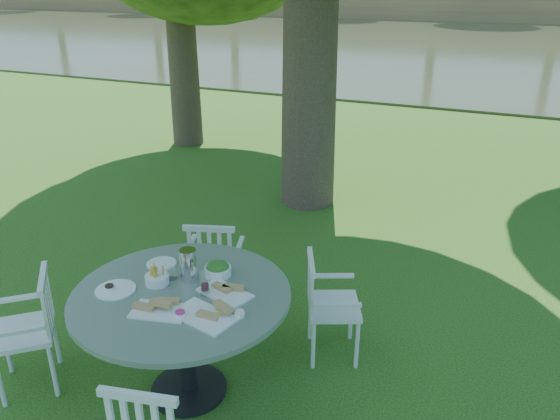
# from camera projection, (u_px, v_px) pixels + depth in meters

# --- Properties ---
(ground) EXTENTS (140.00, 140.00, 0.00)m
(ground) POSITION_uv_depth(u_px,v_px,m) (272.00, 298.00, 5.26)
(ground) COLOR #1A420D
(ground) RESTS_ON ground
(table) EXTENTS (1.51, 1.51, 0.86)m
(table) POSITION_uv_depth(u_px,v_px,m) (183.00, 311.00, 3.80)
(table) COLOR black
(table) RESTS_ON ground
(chair_ne) EXTENTS (0.55, 0.57, 0.86)m
(chair_ne) POSITION_uv_depth(u_px,v_px,m) (323.00, 300.00, 4.31)
(chair_ne) COLOR silver
(chair_ne) RESTS_ON ground
(chair_nw) EXTENTS (0.56, 0.54, 0.89)m
(chair_nw) POSITION_uv_depth(u_px,v_px,m) (213.00, 259.00, 4.90)
(chair_nw) COLOR silver
(chair_nw) RESTS_ON ground
(chair_sw) EXTENTS (0.62, 0.62, 0.90)m
(chair_sw) POSITION_uv_depth(u_px,v_px,m) (35.00, 322.00, 3.98)
(chair_sw) COLOR silver
(chair_sw) RESTS_ON ground
(tableware) EXTENTS (1.10, 0.81, 0.24)m
(tableware) POSITION_uv_depth(u_px,v_px,m) (185.00, 282.00, 3.78)
(tableware) COLOR white
(tableware) RESTS_ON table
(river) EXTENTS (100.00, 28.00, 0.12)m
(river) POSITION_uv_depth(u_px,v_px,m) (483.00, 46.00, 24.62)
(river) COLOR #333A22
(river) RESTS_ON ground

